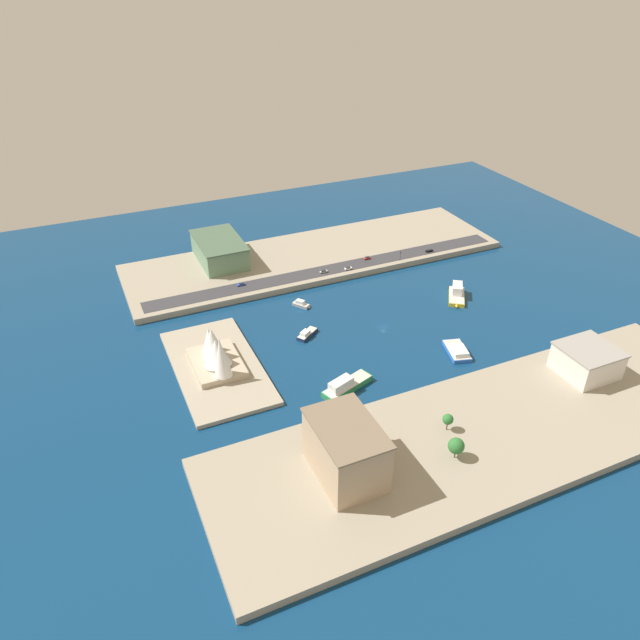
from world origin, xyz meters
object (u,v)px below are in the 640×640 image
object	(u,v)px
apartment_midrise_tan	(346,450)
van_white	(348,268)
yacht_sleek_gray	(301,304)
patrol_launch_navy	(307,334)
suv_black	(429,251)
catamaran_blue	(457,351)
pickup_red	(367,258)
ferry_green_doubledeck	(346,385)
ferry_yellow_fast	(457,294)
terminal_long_green	(219,250)
traffic_light_waterfront	(400,255)
opera_landmark	(216,352)
hotel_broad_white	(587,361)
hatchback_blue	(241,284)
sedan_silver	(324,271)

from	to	relation	value
apartment_midrise_tan	van_white	bearing A→B (deg)	-26.82
yacht_sleek_gray	van_white	size ratio (longest dim) A/B	2.20
patrol_launch_navy	suv_black	size ratio (longest dim) A/B	2.74
catamaran_blue	apartment_midrise_tan	distance (m)	101.85
catamaran_blue	pickup_red	world-z (taller)	pickup_red
ferry_green_doubledeck	pickup_red	size ratio (longest dim) A/B	6.31
apartment_midrise_tan	ferry_yellow_fast	bearing A→B (deg)	-50.76
terminal_long_green	suv_black	world-z (taller)	terminal_long_green
patrol_launch_navy	van_white	size ratio (longest dim) A/B	2.94
ferry_yellow_fast	traffic_light_waterfront	size ratio (longest dim) A/B	3.34
suv_black	opera_landmark	world-z (taller)	opera_landmark
ferry_green_doubledeck	apartment_midrise_tan	world-z (taller)	apartment_midrise_tan
catamaran_blue	hotel_broad_white	xyz separation A→B (m)	(-40.66, -41.21, 8.68)
traffic_light_waterfront	pickup_red	bearing A→B (deg)	59.37
yacht_sleek_gray	suv_black	distance (m)	103.10
van_white	suv_black	xyz separation A→B (m)	(1.04, -59.13, 0.02)
ferry_green_doubledeck	suv_black	bearing A→B (deg)	-47.38
pickup_red	hotel_broad_white	bearing A→B (deg)	-166.13
ferry_yellow_fast	van_white	size ratio (longest dim) A/B	4.59
ferry_green_doubledeck	traffic_light_waterfront	bearing A→B (deg)	-41.41
apartment_midrise_tan	opera_landmark	distance (m)	90.40
traffic_light_waterfront	yacht_sleek_gray	bearing A→B (deg)	105.26
ferry_yellow_fast	terminal_long_green	world-z (taller)	terminal_long_green
opera_landmark	hatchback_blue	bearing A→B (deg)	-26.28
hotel_broad_white	opera_landmark	xyz separation A→B (m)	(76.28, 153.32, -0.11)
van_white	opera_landmark	world-z (taller)	opera_landmark
yacht_sleek_gray	traffic_light_waterfront	xyz separation A→B (m)	(20.77, -76.13, 6.49)
ferry_green_doubledeck	yacht_sleek_gray	bearing A→B (deg)	-7.42
catamaran_blue	van_white	distance (m)	97.96
ferry_yellow_fast	sedan_silver	bearing A→B (deg)	48.31
patrol_launch_navy	ferry_yellow_fast	bearing A→B (deg)	-89.07
apartment_midrise_tan	hatchback_blue	world-z (taller)	apartment_midrise_tan
terminal_long_green	opera_landmark	size ratio (longest dim) A/B	1.36
catamaran_blue	terminal_long_green	world-z (taller)	terminal_long_green
catamaran_blue	suv_black	xyz separation A→B (m)	(98.20, -47.03, 2.95)
traffic_light_waterfront	opera_landmark	size ratio (longest dim) A/B	0.20
van_white	apartment_midrise_tan	bearing A→B (deg)	153.18
ferry_yellow_fast	van_white	bearing A→B (deg)	41.08
ferry_yellow_fast	pickup_red	distance (m)	64.73
hotel_broad_white	hatchback_blue	distance (m)	187.94
sedan_silver	patrol_launch_navy	bearing A→B (deg)	147.99
pickup_red	traffic_light_waterfront	distance (m)	21.00
opera_landmark	hotel_broad_white	bearing A→B (deg)	-116.45
sedan_silver	opera_landmark	world-z (taller)	opera_landmark
sedan_silver	opera_landmark	xyz separation A→B (m)	(-63.93, 84.56, 5.66)
ferry_green_doubledeck	van_white	distance (m)	112.54
van_white	pickup_red	xyz separation A→B (m)	(7.94, -17.32, -0.04)
pickup_red	opera_landmark	distance (m)	136.47
yacht_sleek_gray	traffic_light_waterfront	distance (m)	79.18
patrol_launch_navy	catamaran_blue	xyz separation A→B (m)	(-44.79, -61.78, 0.24)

